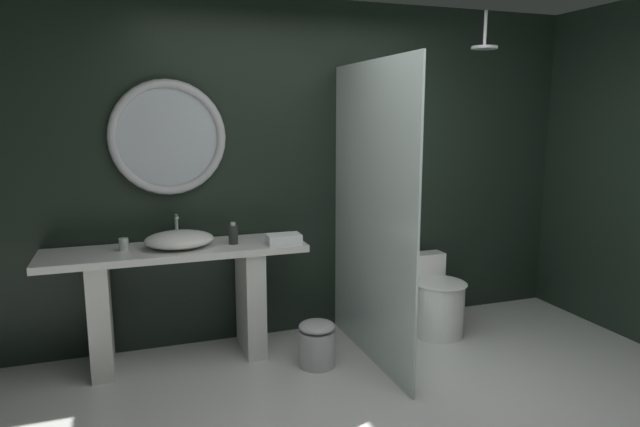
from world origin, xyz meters
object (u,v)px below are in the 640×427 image
object	(u,v)px
rain_shower_head	(484,44)
toilet	(435,300)
vessel_sink	(179,239)
folded_hand_towel	(284,239)
tumbler_cup	(124,244)
soap_dispenser	(233,234)
round_wall_mirror	(168,138)
waste_bin	(317,343)

from	to	relation	value
rain_shower_head	toilet	xyz separation A→B (m)	(-0.30, 0.07, -1.99)
vessel_sink	folded_hand_towel	size ratio (longest dim) A/B	1.97
tumbler_cup	rain_shower_head	bearing A→B (deg)	-5.04
tumbler_cup	folded_hand_towel	xyz separation A→B (m)	(1.07, -0.17, -0.01)
vessel_sink	soap_dispenser	bearing A→B (deg)	-2.05
tumbler_cup	toilet	xyz separation A→B (m)	(2.33, -0.17, -0.61)
rain_shower_head	toilet	world-z (taller)	rain_shower_head
soap_dispenser	round_wall_mirror	distance (m)	0.83
soap_dispenser	waste_bin	distance (m)	0.97
soap_dispenser	waste_bin	size ratio (longest dim) A/B	0.48
folded_hand_towel	waste_bin	bearing A→B (deg)	-58.30
round_wall_mirror	rain_shower_head	distance (m)	2.43
soap_dispenser	toilet	bearing A→B (deg)	-4.08
soap_dispenser	rain_shower_head	distance (m)	2.34
toilet	folded_hand_towel	world-z (taller)	folded_hand_towel
tumbler_cup	rain_shower_head	xyz separation A→B (m)	(2.63, -0.23, 1.38)
vessel_sink	waste_bin	size ratio (longest dim) A/B	1.44
tumbler_cup	soap_dispenser	size ratio (longest dim) A/B	0.54
vessel_sink	round_wall_mirror	size ratio (longest dim) A/B	0.57
tumbler_cup	soap_dispenser	bearing A→B (deg)	-4.13
vessel_sink	folded_hand_towel	world-z (taller)	vessel_sink
vessel_sink	round_wall_mirror	distance (m)	0.73
vessel_sink	tumbler_cup	size ratio (longest dim) A/B	5.47
vessel_sink	waste_bin	bearing A→B (deg)	-24.35
rain_shower_head	tumbler_cup	bearing A→B (deg)	174.96
vessel_sink	toilet	world-z (taller)	vessel_sink
soap_dispenser	folded_hand_towel	bearing A→B (deg)	-19.83
vessel_sink	soap_dispenser	distance (m)	0.37
vessel_sink	rain_shower_head	size ratio (longest dim) A/B	1.69
waste_bin	folded_hand_towel	bearing A→B (deg)	121.70
vessel_sink	soap_dispenser	size ratio (longest dim) A/B	2.97
waste_bin	vessel_sink	bearing A→B (deg)	155.65
folded_hand_towel	rain_shower_head	bearing A→B (deg)	-2.10
vessel_sink	round_wall_mirror	xyz separation A→B (m)	(-0.02, 0.25, 0.69)
round_wall_mirror	toilet	bearing A→B (deg)	-10.80
soap_dispenser	tumbler_cup	bearing A→B (deg)	175.87
round_wall_mirror	folded_hand_towel	bearing A→B (deg)	-27.84
rain_shower_head	soap_dispenser	bearing A→B (deg)	174.61
vessel_sink	rain_shower_head	distance (m)	2.65
round_wall_mirror	folded_hand_towel	xyz separation A→B (m)	(0.73, -0.39, -0.71)
folded_hand_towel	soap_dispenser	bearing A→B (deg)	160.17
rain_shower_head	vessel_sink	bearing A→B (deg)	175.16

